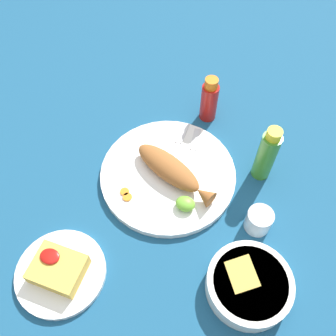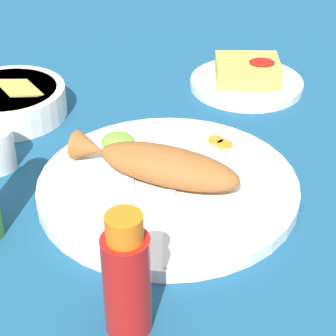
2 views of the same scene
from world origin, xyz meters
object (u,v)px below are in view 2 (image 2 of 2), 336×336
at_px(fork_near, 172,222).
at_px(hot_sauce_bottle_red, 127,278).
at_px(main_plate, 168,187).
at_px(side_plate_fries, 246,84).
at_px(fork_far, 134,217).
at_px(guacamole_bowl, 9,100).
at_px(fried_fish, 159,164).

xyz_separation_m(fork_near, hot_sauce_bottle_red, (-0.04, -0.14, 0.04)).
bearing_deg(main_plate, fork_near, -86.37).
bearing_deg(main_plate, side_plate_fries, 67.24).
relative_size(fork_near, fork_far, 1.00).
xyz_separation_m(main_plate, guacamole_bowl, (-0.25, 0.21, 0.02)).
bearing_deg(guacamole_bowl, main_plate, -39.32).
distance_m(fork_near, guacamole_bowl, 0.39).
bearing_deg(fork_near, main_plate, -176.61).
height_order(main_plate, hot_sauce_bottle_red, hot_sauce_bottle_red).
relative_size(hot_sauce_bottle_red, guacamole_bowl, 0.78).
relative_size(fork_far, guacamole_bowl, 1.04).
height_order(fork_near, guacamole_bowl, guacamole_bowl).
height_order(fried_fish, hot_sauce_bottle_red, hot_sauce_bottle_red).
distance_m(hot_sauce_bottle_red, guacamole_bowl, 0.49).
distance_m(fork_near, side_plate_fries, 0.42).
relative_size(fried_fish, guacamole_bowl, 1.31).
bearing_deg(hot_sauce_bottle_red, fork_near, 73.78).
distance_m(fork_far, guacamole_bowl, 0.36).
relative_size(hot_sauce_bottle_red, side_plate_fries, 0.71).
xyz_separation_m(fork_near, guacamole_bowl, (-0.26, 0.29, 0.01)).
bearing_deg(fork_far, hot_sauce_bottle_red, -6.12).
xyz_separation_m(main_plate, fried_fish, (-0.01, 0.00, 0.03)).
xyz_separation_m(fork_far, guacamole_bowl, (-0.21, 0.29, 0.01)).
relative_size(main_plate, fork_near, 1.83).
bearing_deg(fork_far, main_plate, 146.40).
xyz_separation_m(hot_sauce_bottle_red, side_plate_fries, (0.17, 0.54, -0.06)).
height_order(hot_sauce_bottle_red, side_plate_fries, hot_sauce_bottle_red).
distance_m(fork_near, fork_far, 0.05).
bearing_deg(main_plate, fried_fish, 157.58).
height_order(fried_fish, guacamole_bowl, fried_fish).
distance_m(fork_far, side_plate_fries, 0.43).
bearing_deg(side_plate_fries, fried_fish, -114.89).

